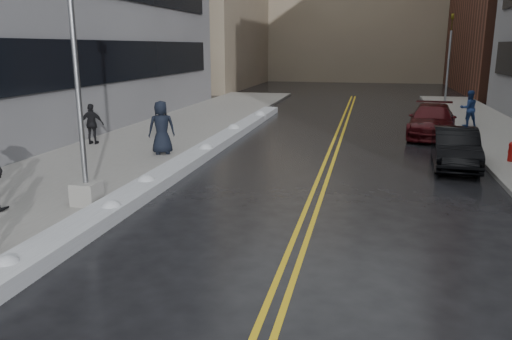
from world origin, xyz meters
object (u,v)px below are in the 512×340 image
Objects in this scene: lamppost at (80,115)px; pedestrian_east at (469,108)px; traffic_signal at (449,60)px; fire_hydrant at (512,151)px; car_maroon at (432,121)px; car_black at (455,148)px; pedestrian_c at (162,127)px; pedestrian_d at (92,124)px.

pedestrian_east is at bearing 53.46° from lamppost.
traffic_signal is at bearing 61.79° from lamppost.
car_maroon is (-2.16, 5.65, 0.21)m from fire_hydrant.
traffic_signal is at bearing 86.37° from car_maroon.
traffic_signal is 3.24× the size of pedestrian_east.
fire_hydrant is 2.17m from car_black.
pedestrian_east is at bearing -169.97° from pedestrian_c.
lamppost is at bearing 67.23° from pedestrian_c.
pedestrian_d is 18.78m from pedestrian_east.
pedestrian_east is (16.55, 8.87, 0.07)m from pedestrian_d.
car_black is at bearing 171.26° from pedestrian_d.
lamppost is 3.69× the size of pedestrian_c.
car_maroon is (14.44, 5.99, -0.25)m from pedestrian_d.
lamppost is 20.62m from pedestrian_east.
traffic_signal is 1.15× the size of car_maroon.
car_maroon is (-1.66, -8.35, -2.64)m from traffic_signal.
fire_hydrant is 0.14× the size of car_maroon.
traffic_signal is 1.42× the size of car_black.
pedestrian_c is 12.95m from car_maroon.
fire_hydrant is 13.01m from pedestrian_c.
traffic_signal reaches higher than pedestrian_d.
fire_hydrant is at bearing 173.85° from pedestrian_d.
car_black is 0.80× the size of car_maroon.
pedestrian_c reaches higher than car_black.
lamppost is at bearing -118.21° from traffic_signal.
lamppost is at bearing 112.01° from pedestrian_d.
pedestrian_d is 0.93× the size of pedestrian_east.
pedestrian_c is 3.90m from pedestrian_d.
car_black is at bearing -96.03° from traffic_signal.
traffic_signal is 15.03m from car_black.
lamppost is 4.11× the size of pedestrian_east.
fire_hydrant is at bearing 33.04° from lamppost.
pedestrian_east is at bearing 61.39° from car_maroon.
lamppost is at bearing -118.98° from car_maroon.
car_maroon is at bearing 53.40° from lamppost.
traffic_signal is 21.69m from pedestrian_d.
pedestrian_d is 0.41× the size of car_black.
pedestrian_c is at bearing 24.38° from pedestrian_east.
pedestrian_c is at bearing -138.48° from car_maroon.
fire_hydrant is 0.17× the size of car_black.
lamppost reaches higher than car_black.
pedestrian_d is at bearing -177.79° from car_black.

